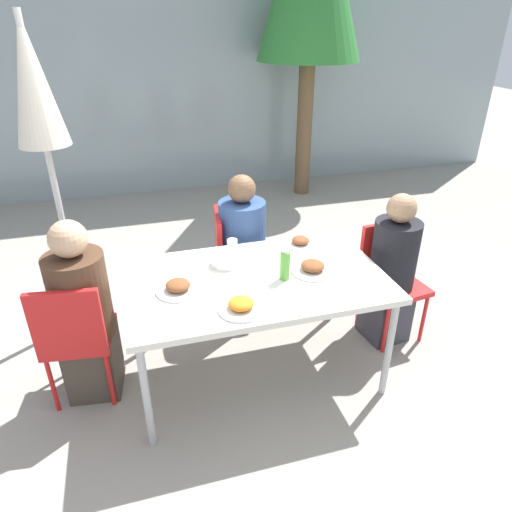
{
  "coord_description": "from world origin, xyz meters",
  "views": [
    {
      "loc": [
        -0.67,
        -2.35,
        2.2
      ],
      "look_at": [
        0.0,
        0.0,
        0.91
      ],
      "focal_mm": 32.0,
      "sensor_mm": 36.0,
      "label": 1
    }
  ],
  "objects_px": {
    "person_left": "(85,317)",
    "closed_umbrella": "(37,104)",
    "bottle": "(285,265)",
    "drinking_cup": "(232,246)",
    "chair_right": "(389,272)",
    "person_right": "(391,274)",
    "person_far": "(243,252)",
    "chair_far": "(232,255)",
    "chair_left": "(75,334)",
    "salad_bowl": "(225,261)"
  },
  "relations": [
    {
      "from": "person_left",
      "to": "salad_bowl",
      "type": "relative_size",
      "value": 6.68
    },
    {
      "from": "chair_far",
      "to": "person_far",
      "type": "xyz_separation_m",
      "value": [
        0.07,
        -0.06,
        0.04
      ]
    },
    {
      "from": "person_left",
      "to": "person_far",
      "type": "distance_m",
      "value": 1.3
    },
    {
      "from": "chair_far",
      "to": "drinking_cup",
      "type": "height_order",
      "value": "chair_far"
    },
    {
      "from": "person_right",
      "to": "salad_bowl",
      "type": "height_order",
      "value": "person_right"
    },
    {
      "from": "person_left",
      "to": "closed_umbrella",
      "type": "bearing_deg",
      "value": 106.81
    },
    {
      "from": "bottle",
      "to": "drinking_cup",
      "type": "xyz_separation_m",
      "value": [
        -0.23,
        0.43,
        -0.05
      ]
    },
    {
      "from": "chair_left",
      "to": "person_left",
      "type": "xyz_separation_m",
      "value": [
        0.06,
        0.07,
        0.06
      ]
    },
    {
      "from": "person_left",
      "to": "chair_far",
      "type": "height_order",
      "value": "person_left"
    },
    {
      "from": "chair_right",
      "to": "closed_umbrella",
      "type": "xyz_separation_m",
      "value": [
        -2.28,
        0.75,
        1.18
      ]
    },
    {
      "from": "chair_far",
      "to": "salad_bowl",
      "type": "xyz_separation_m",
      "value": [
        -0.18,
        -0.59,
        0.28
      ]
    },
    {
      "from": "person_left",
      "to": "chair_far",
      "type": "distance_m",
      "value": 1.27
    },
    {
      "from": "person_far",
      "to": "salad_bowl",
      "type": "height_order",
      "value": "person_far"
    },
    {
      "from": "chair_left",
      "to": "bottle",
      "type": "relative_size",
      "value": 4.33
    },
    {
      "from": "chair_left",
      "to": "salad_bowl",
      "type": "distance_m",
      "value": 1.01
    },
    {
      "from": "chair_right",
      "to": "chair_left",
      "type": "bearing_deg",
      "value": -2.87
    },
    {
      "from": "person_right",
      "to": "closed_umbrella",
      "type": "relative_size",
      "value": 0.51
    },
    {
      "from": "chair_right",
      "to": "salad_bowl",
      "type": "xyz_separation_m",
      "value": [
        -1.24,
        -0.0,
        0.28
      ]
    },
    {
      "from": "chair_far",
      "to": "closed_umbrella",
      "type": "height_order",
      "value": "closed_umbrella"
    },
    {
      "from": "chair_left",
      "to": "salad_bowl",
      "type": "relative_size",
      "value": 4.81
    },
    {
      "from": "drinking_cup",
      "to": "salad_bowl",
      "type": "height_order",
      "value": "drinking_cup"
    },
    {
      "from": "chair_far",
      "to": "person_far",
      "type": "bearing_deg",
      "value": 58.05
    },
    {
      "from": "chair_left",
      "to": "chair_right",
      "type": "xyz_separation_m",
      "value": [
        2.2,
        0.15,
        0.0
      ]
    },
    {
      "from": "drinking_cup",
      "to": "person_far",
      "type": "bearing_deg",
      "value": 65.99
    },
    {
      "from": "person_left",
      "to": "drinking_cup",
      "type": "height_order",
      "value": "person_left"
    },
    {
      "from": "chair_far",
      "to": "closed_umbrella",
      "type": "bearing_deg",
      "value": -90.21
    },
    {
      "from": "drinking_cup",
      "to": "chair_right",
      "type": "bearing_deg",
      "value": -7.78
    },
    {
      "from": "person_left",
      "to": "person_right",
      "type": "bearing_deg",
      "value": 6.99
    },
    {
      "from": "chair_far",
      "to": "person_far",
      "type": "distance_m",
      "value": 0.1
    },
    {
      "from": "chair_right",
      "to": "chair_far",
      "type": "distance_m",
      "value": 1.22
    },
    {
      "from": "person_left",
      "to": "chair_far",
      "type": "bearing_deg",
      "value": 38.76
    },
    {
      "from": "person_far",
      "to": "person_right",
      "type": "bearing_deg",
      "value": 65.04
    },
    {
      "from": "chair_far",
      "to": "bottle",
      "type": "bearing_deg",
      "value": 16.88
    },
    {
      "from": "chair_right",
      "to": "drinking_cup",
      "type": "xyz_separation_m",
      "value": [
        -1.16,
        0.16,
        0.3
      ]
    },
    {
      "from": "chair_left",
      "to": "chair_far",
      "type": "relative_size",
      "value": 1.0
    },
    {
      "from": "salad_bowl",
      "to": "drinking_cup",
      "type": "bearing_deg",
      "value": 62.27
    },
    {
      "from": "bottle",
      "to": "chair_left",
      "type": "bearing_deg",
      "value": 174.43
    },
    {
      "from": "closed_umbrella",
      "to": "drinking_cup",
      "type": "xyz_separation_m",
      "value": [
        1.13,
        -0.6,
        -0.89
      ]
    },
    {
      "from": "person_left",
      "to": "person_far",
      "type": "xyz_separation_m",
      "value": [
        1.15,
        0.6,
        -0.02
      ]
    },
    {
      "from": "chair_left",
      "to": "salad_bowl",
      "type": "xyz_separation_m",
      "value": [
        0.96,
        0.14,
        0.28
      ]
    },
    {
      "from": "person_far",
      "to": "bottle",
      "type": "height_order",
      "value": "person_far"
    },
    {
      "from": "chair_left",
      "to": "person_far",
      "type": "bearing_deg",
      "value": 36.35
    },
    {
      "from": "closed_umbrella",
      "to": "chair_right",
      "type": "bearing_deg",
      "value": -18.28
    },
    {
      "from": "person_right",
      "to": "person_far",
      "type": "relative_size",
      "value": 0.98
    },
    {
      "from": "chair_far",
      "to": "salad_bowl",
      "type": "bearing_deg",
      "value": -8.93
    },
    {
      "from": "person_left",
      "to": "chair_left",
      "type": "bearing_deg",
      "value": -121.95
    },
    {
      "from": "chair_left",
      "to": "person_left",
      "type": "height_order",
      "value": "person_left"
    },
    {
      "from": "person_left",
      "to": "salad_bowl",
      "type": "xyz_separation_m",
      "value": [
        0.9,
        0.07,
        0.21
      ]
    },
    {
      "from": "closed_umbrella",
      "to": "person_far",
      "type": "bearing_deg",
      "value": -10.07
    },
    {
      "from": "person_left",
      "to": "bottle",
      "type": "xyz_separation_m",
      "value": [
        1.22,
        -0.2,
        0.28
      ]
    }
  ]
}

